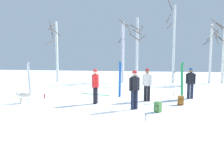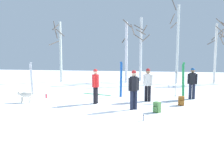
{
  "view_description": "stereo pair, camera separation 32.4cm",
  "coord_description": "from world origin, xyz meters",
  "px_view_note": "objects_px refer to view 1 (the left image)",
  "views": [
    {
      "loc": [
        2.49,
        -8.68,
        2.2
      ],
      "look_at": [
        0.45,
        1.61,
        1.0
      ],
      "focal_mm": 35.45,
      "sensor_mm": 36.0,
      "label": 1
    },
    {
      "loc": [
        2.8,
        -8.62,
        2.2
      ],
      "look_at": [
        0.45,
        1.61,
        1.0
      ],
      "focal_mm": 35.45,
      "sensor_mm": 36.0,
      "label": 2
    }
  ],
  "objects_px": {
    "person_0": "(191,81)",
    "water_bottle_1": "(45,96)",
    "ski_pair_planted_0": "(29,79)",
    "backpack_0": "(181,101)",
    "birch_tree_5": "(223,50)",
    "birch_tree_3": "(173,43)",
    "birch_tree_0": "(56,50)",
    "birch_tree_2": "(137,48)",
    "person_1": "(95,84)",
    "ski_pair_planted_2": "(120,79)",
    "water_bottle_0": "(146,118)",
    "ski_pair_lying_0": "(96,94)",
    "dog": "(24,95)",
    "person_3": "(147,82)",
    "birch_tree_1": "(123,51)",
    "person_2": "(134,87)",
    "ski_pair_planted_1": "(182,82)",
    "ski_poles_0": "(174,83)",
    "birch_tree_4": "(211,52)",
    "backpack_1": "(158,107)"
  },
  "relations": [
    {
      "from": "person_2",
      "to": "birch_tree_2",
      "type": "relative_size",
      "value": 0.28
    },
    {
      "from": "ski_poles_0",
      "to": "person_1",
      "type": "bearing_deg",
      "value": -144.09
    },
    {
      "from": "ski_pair_planted_2",
      "to": "backpack_0",
      "type": "bearing_deg",
      "value": -27.45
    },
    {
      "from": "person_0",
      "to": "ski_pair_planted_0",
      "type": "height_order",
      "value": "ski_pair_planted_0"
    },
    {
      "from": "ski_pair_planted_0",
      "to": "dog",
      "type": "bearing_deg",
      "value": -64.03
    },
    {
      "from": "ski_pair_planted_2",
      "to": "water_bottle_0",
      "type": "height_order",
      "value": "ski_pair_planted_2"
    },
    {
      "from": "ski_pair_planted_0",
      "to": "backpack_0",
      "type": "xyz_separation_m",
      "value": [
        8.77,
        -1.34,
        -0.77
      ]
    },
    {
      "from": "birch_tree_3",
      "to": "birch_tree_5",
      "type": "bearing_deg",
      "value": 10.62
    },
    {
      "from": "person_3",
      "to": "ski_pair_planted_2",
      "type": "distance_m",
      "value": 1.88
    },
    {
      "from": "person_0",
      "to": "water_bottle_1",
      "type": "xyz_separation_m",
      "value": [
        -7.95,
        -1.52,
        -0.87
      ]
    },
    {
      "from": "ski_pair_lying_0",
      "to": "water_bottle_1",
      "type": "xyz_separation_m",
      "value": [
        -2.44,
        -1.82,
        0.1
      ]
    },
    {
      "from": "backpack_0",
      "to": "birch_tree_5",
      "type": "xyz_separation_m",
      "value": [
        4.69,
        10.6,
        2.75
      ]
    },
    {
      "from": "ski_poles_0",
      "to": "dog",
      "type": "bearing_deg",
      "value": -155.42
    },
    {
      "from": "water_bottle_0",
      "to": "water_bottle_1",
      "type": "relative_size",
      "value": 0.95
    },
    {
      "from": "ski_poles_0",
      "to": "birch_tree_4",
      "type": "distance_m",
      "value": 9.24
    },
    {
      "from": "person_2",
      "to": "birch_tree_3",
      "type": "xyz_separation_m",
      "value": [
        2.39,
        11.12,
        2.63
      ]
    },
    {
      "from": "ski_pair_lying_0",
      "to": "birch_tree_3",
      "type": "distance_m",
      "value": 9.84
    },
    {
      "from": "person_1",
      "to": "birch_tree_2",
      "type": "height_order",
      "value": "birch_tree_2"
    },
    {
      "from": "person_2",
      "to": "ski_pair_planted_1",
      "type": "xyz_separation_m",
      "value": [
        2.26,
        2.52,
        0.02
      ]
    },
    {
      "from": "birch_tree_0",
      "to": "birch_tree_5",
      "type": "distance_m",
      "value": 15.22
    },
    {
      "from": "ski_poles_0",
      "to": "backpack_0",
      "type": "relative_size",
      "value": 3.38
    },
    {
      "from": "ski_pair_planted_1",
      "to": "ski_pair_lying_0",
      "type": "bearing_deg",
      "value": 168.58
    },
    {
      "from": "birch_tree_1",
      "to": "person_0",
      "type": "bearing_deg",
      "value": -56.99
    },
    {
      "from": "person_1",
      "to": "dog",
      "type": "xyz_separation_m",
      "value": [
        -3.52,
        -0.56,
        -0.59
      ]
    },
    {
      "from": "birch_tree_4",
      "to": "person_1",
      "type": "bearing_deg",
      "value": -124.99
    },
    {
      "from": "ski_poles_0",
      "to": "birch_tree_4",
      "type": "relative_size",
      "value": 0.27
    },
    {
      "from": "person_1",
      "to": "birch_tree_5",
      "type": "distance_m",
      "value": 14.28
    },
    {
      "from": "person_3",
      "to": "birch_tree_3",
      "type": "bearing_deg",
      "value": 78.07
    },
    {
      "from": "backpack_0",
      "to": "birch_tree_5",
      "type": "relative_size",
      "value": 0.08
    },
    {
      "from": "birch_tree_0",
      "to": "birch_tree_5",
      "type": "height_order",
      "value": "birch_tree_0"
    },
    {
      "from": "ski_pair_lying_0",
      "to": "birch_tree_2",
      "type": "bearing_deg",
      "value": 79.36
    },
    {
      "from": "person_0",
      "to": "ski_pair_planted_1",
      "type": "bearing_deg",
      "value": -127.37
    },
    {
      "from": "ski_pair_lying_0",
      "to": "birch_tree_3",
      "type": "height_order",
      "value": "birch_tree_3"
    },
    {
      "from": "dog",
      "to": "ski_pair_lying_0",
      "type": "bearing_deg",
      "value": 49.37
    },
    {
      "from": "backpack_1",
      "to": "dog",
      "type": "bearing_deg",
      "value": 174.63
    },
    {
      "from": "person_1",
      "to": "person_3",
      "type": "height_order",
      "value": "same"
    },
    {
      "from": "ski_pair_planted_1",
      "to": "birch_tree_3",
      "type": "distance_m",
      "value": 8.99
    },
    {
      "from": "person_3",
      "to": "ski_pair_planted_1",
      "type": "bearing_deg",
      "value": 15.72
    },
    {
      "from": "ski_pair_planted_0",
      "to": "person_0",
      "type": "bearing_deg",
      "value": 3.27
    },
    {
      "from": "birch_tree_4",
      "to": "person_3",
      "type": "bearing_deg",
      "value": -118.11
    },
    {
      "from": "person_1",
      "to": "ski_pair_planted_2",
      "type": "relative_size",
      "value": 0.84
    },
    {
      "from": "person_3",
      "to": "water_bottle_0",
      "type": "relative_size",
      "value": 7.53
    },
    {
      "from": "person_1",
      "to": "ski_pair_planted_0",
      "type": "bearing_deg",
      "value": 158.62
    },
    {
      "from": "person_1",
      "to": "birch_tree_1",
      "type": "height_order",
      "value": "birch_tree_1"
    },
    {
      "from": "ski_pair_planted_0",
      "to": "birch_tree_4",
      "type": "xyz_separation_m",
      "value": [
        12.41,
        9.19,
        1.85
      ]
    },
    {
      "from": "ski_pair_planted_0",
      "to": "ski_pair_lying_0",
      "type": "height_order",
      "value": "ski_pair_planted_0"
    },
    {
      "from": "birch_tree_1",
      "to": "backpack_0",
      "type": "bearing_deg",
      "value": -66.0
    },
    {
      "from": "person_3",
      "to": "dog",
      "type": "xyz_separation_m",
      "value": [
        -5.98,
        -1.74,
        -0.59
      ]
    },
    {
      "from": "birch_tree_0",
      "to": "birch_tree_2",
      "type": "xyz_separation_m",
      "value": [
        7.35,
        2.75,
        0.25
      ]
    },
    {
      "from": "birch_tree_2",
      "to": "birch_tree_5",
      "type": "relative_size",
      "value": 1.11
    }
  ]
}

